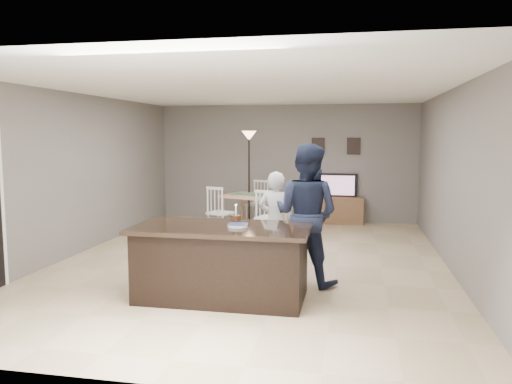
% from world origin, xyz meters
% --- Properties ---
extents(floor, '(8.00, 8.00, 0.00)m').
position_xyz_m(floor, '(0.00, 0.00, 0.00)').
color(floor, tan).
rests_on(floor, ground).
extents(room_shell, '(8.00, 8.00, 8.00)m').
position_xyz_m(room_shell, '(0.00, 0.00, 1.68)').
color(room_shell, slate).
rests_on(room_shell, floor).
extents(kitchen_island, '(2.15, 1.10, 0.90)m').
position_xyz_m(kitchen_island, '(0.00, -1.80, 0.45)').
color(kitchen_island, black).
rests_on(kitchen_island, floor).
extents(tv_console, '(1.20, 0.40, 0.60)m').
position_xyz_m(tv_console, '(1.20, 3.77, 0.30)').
color(tv_console, brown).
rests_on(tv_console, floor).
extents(television, '(0.91, 0.12, 0.53)m').
position_xyz_m(television, '(1.20, 3.84, 0.86)').
color(television, black).
rests_on(television, tv_console).
extents(tv_screen_glow, '(0.78, 0.00, 0.78)m').
position_xyz_m(tv_screen_glow, '(1.20, 3.76, 0.87)').
color(tv_screen_glow, orange).
rests_on(tv_screen_glow, tv_console).
extents(picture_frames, '(1.10, 0.02, 0.38)m').
position_xyz_m(picture_frames, '(1.15, 3.98, 1.75)').
color(picture_frames, black).
rests_on(picture_frames, room_shell).
extents(woman, '(0.59, 0.45, 1.48)m').
position_xyz_m(woman, '(0.46, -0.45, 0.74)').
color(woman, '#B7B7BC').
rests_on(woman, floor).
extents(man, '(1.10, 0.98, 1.89)m').
position_xyz_m(man, '(0.95, -0.98, 0.94)').
color(man, '#161D32').
rests_on(man, floor).
extents(birthday_cake, '(0.17, 0.17, 0.26)m').
position_xyz_m(birthday_cake, '(0.14, -1.66, 0.96)').
color(birthday_cake, yellow).
rests_on(birthday_cake, kitchen_island).
extents(plate_stack, '(0.25, 0.25, 0.04)m').
position_xyz_m(plate_stack, '(0.20, -1.81, 0.92)').
color(plate_stack, white).
rests_on(plate_stack, kitchen_island).
extents(dining_table, '(2.08, 2.25, 0.99)m').
position_xyz_m(dining_table, '(-0.26, 2.39, 0.63)').
color(dining_table, tan).
rests_on(dining_table, floor).
extents(floor_lamp, '(0.31, 0.31, 2.09)m').
position_xyz_m(floor_lamp, '(-0.65, 2.92, 1.62)').
color(floor_lamp, black).
rests_on(floor_lamp, floor).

